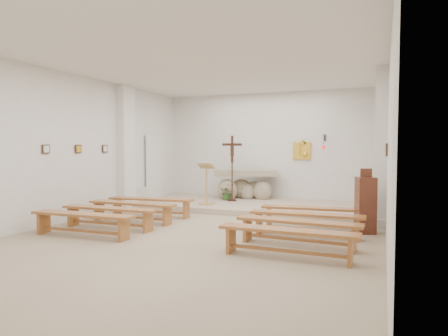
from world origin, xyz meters
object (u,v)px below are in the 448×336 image
at_px(altar, 245,186).
at_px(bench_left_fourth, 82,219).
at_px(crucifix_stand, 232,163).
at_px(donation_pedestal, 365,205).
at_px(bench_right_second, 306,219).
at_px(lectern, 206,183).
at_px(bench_left_front, 151,203).
at_px(bench_left_second, 132,207).
at_px(bench_right_third, 298,227).
at_px(bench_right_front, 313,212).
at_px(bench_right_fourth, 287,236).
at_px(bench_left_third, 109,213).

height_order(altar, bench_left_fourth, altar).
distance_m(altar, crucifix_stand, 1.05).
xyz_separation_m(donation_pedestal, bench_right_second, (-1.06, -0.78, -0.23)).
distance_m(lectern, bench_left_front, 1.80).
bearing_deg(bench_left_front, lectern, 55.00).
xyz_separation_m(bench_left_front, bench_right_second, (4.08, -0.83, 0.00)).
relative_size(donation_pedestal, bench_right_second, 0.60).
distance_m(altar, bench_left_second, 4.28).
xyz_separation_m(bench_left_front, bench_left_second, (-0.00, -0.83, 0.00)).
distance_m(altar, bench_right_third, 5.53).
bearing_deg(lectern, bench_left_fourth, -104.30).
relative_size(bench_right_front, bench_right_fourth, 1.01).
bearing_deg(bench_left_second, bench_right_fourth, -21.52).
relative_size(altar, bench_right_fourth, 0.92).
height_order(bench_right_front, bench_left_third, same).
xyz_separation_m(bench_right_second, bench_left_third, (-4.08, -0.83, 0.00)).
relative_size(bench_right_front, bench_left_fourth, 1.01).
relative_size(lectern, bench_right_third, 0.54).
xyz_separation_m(bench_left_third, bench_left_fourth, (0.00, -0.83, 0.00)).
distance_m(donation_pedestal, bench_left_fourth, 5.69).
bearing_deg(donation_pedestal, bench_left_third, 177.42).
bearing_deg(bench_left_second, bench_left_front, 90.64).
bearing_deg(lectern, bench_right_second, -38.68).
bearing_deg(bench_right_third, bench_right_fourth, -87.04).
relative_size(bench_right_third, bench_left_fourth, 1.00).
xyz_separation_m(bench_right_second, bench_left_fourth, (-4.08, -1.66, 0.00)).
height_order(altar, bench_right_fourth, altar).
xyz_separation_m(crucifix_stand, bench_right_third, (2.81, -4.13, -0.93)).
distance_m(donation_pedestal, bench_left_third, 5.39).
distance_m(crucifix_stand, bench_left_front, 2.93).
bearing_deg(bench_right_third, altar, 121.54).
relative_size(altar, lectern, 1.71).
bearing_deg(altar, bench_left_third, -123.03).
bearing_deg(donation_pedestal, bench_right_fourth, -133.46).
distance_m(donation_pedestal, bench_right_fourth, 2.67).
bearing_deg(bench_left_front, bench_left_third, -96.17).
bearing_deg(bench_left_second, bench_right_third, -10.87).
bearing_deg(bench_right_fourth, lectern, 129.55).
bearing_deg(bench_right_third, bench_left_third, -177.04).
relative_size(bench_left_front, bench_left_fourth, 1.01).
height_order(bench_left_front, bench_left_third, same).
bearing_deg(bench_right_front, bench_left_fourth, -154.35).
relative_size(altar, bench_left_third, 0.92).
height_order(altar, bench_right_second, altar).
height_order(crucifix_stand, bench_right_second, crucifix_stand).
height_order(donation_pedestal, bench_right_third, donation_pedestal).
relative_size(donation_pedestal, bench_right_third, 0.59).
distance_m(bench_left_front, bench_right_third, 4.40).
bearing_deg(bench_left_front, bench_left_second, -96.17).
height_order(bench_left_front, bench_left_second, same).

